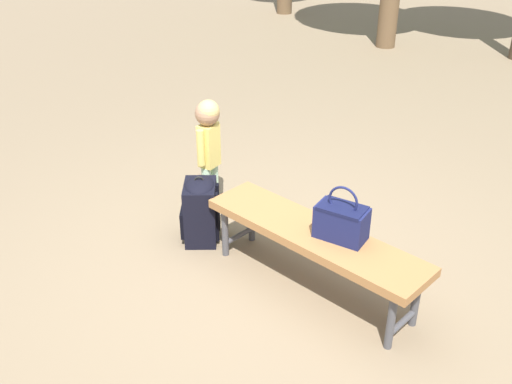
{
  "coord_description": "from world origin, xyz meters",
  "views": [
    {
      "loc": [
        -2.69,
        2.01,
        2.48
      ],
      "look_at": [
        0.32,
        -0.17,
        0.45
      ],
      "focal_mm": 40.84,
      "sensor_mm": 36.0,
      "label": 1
    }
  ],
  "objects": [
    {
      "name": "ground_plane",
      "position": [
        0.0,
        0.0,
        0.0
      ],
      "size": [
        40.0,
        40.0,
        0.0
      ],
      "primitive_type": "plane",
      "color": "#7F6B51",
      "rests_on": "ground"
    },
    {
      "name": "child_standing",
      "position": [
        0.97,
        -0.18,
        0.65
      ],
      "size": [
        0.2,
        0.25,
        0.97
      ],
      "color": "#B2D8B2",
      "rests_on": "ground"
    },
    {
      "name": "backpack_large",
      "position": [
        0.63,
        0.13,
        0.27
      ],
      "size": [
        0.4,
        0.38,
        0.54
      ],
      "color": "black",
      "rests_on": "ground"
    },
    {
      "name": "park_bench",
      "position": [
        -0.33,
        -0.17,
        0.39
      ],
      "size": [
        1.65,
        0.68,
        0.45
      ],
      "color": "#9E6B3D",
      "rests_on": "ground"
    },
    {
      "name": "handbag",
      "position": [
        -0.48,
        -0.25,
        0.58
      ],
      "size": [
        0.36,
        0.29,
        0.37
      ],
      "color": "#191E4C",
      "rests_on": "park_bench"
    }
  ]
}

